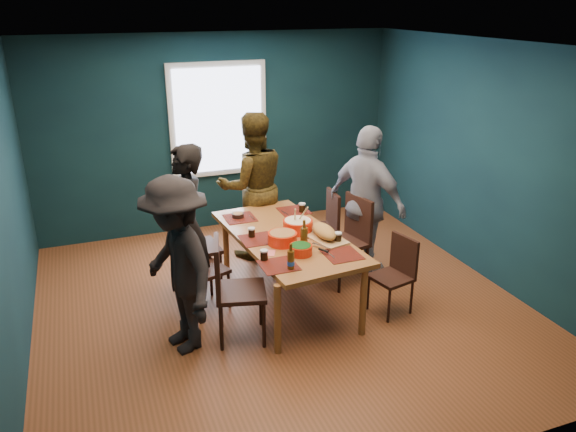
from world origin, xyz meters
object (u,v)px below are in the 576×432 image
(dining_table, at_px, (287,241))
(person_right, at_px, (367,203))
(chair_right_mid, at_px, (351,233))
(chair_right_near, at_px, (397,269))
(chair_left_near, at_px, (230,283))
(chair_right_far, at_px, (325,222))
(cutting_board, at_px, (324,233))
(bowl_herbs, at_px, (301,249))
(person_near_left, at_px, (177,266))
(bowl_salad, at_px, (282,238))
(person_back, at_px, (253,186))
(chair_left_far, at_px, (188,241))
(bowl_dumpling, at_px, (298,225))
(person_far_left, at_px, (187,228))
(chair_left_mid, at_px, (198,265))

(dining_table, relative_size, person_right, 1.16)
(chair_right_mid, distance_m, chair_right_near, 0.81)
(chair_left_near, distance_m, chair_right_near, 1.77)
(chair_left_near, xyz_separation_m, chair_right_far, (1.55, 1.25, -0.07))
(chair_right_mid, bearing_deg, person_right, 8.34)
(chair_left_near, distance_m, cutting_board, 1.16)
(cutting_board, bearing_deg, chair_right_mid, 24.09)
(cutting_board, bearing_deg, bowl_herbs, -157.39)
(person_near_left, bearing_deg, person_right, 93.42)
(bowl_herbs, bearing_deg, chair_right_near, -7.09)
(chair_left_near, xyz_separation_m, person_right, (1.86, 0.79, 0.30))
(chair_right_far, height_order, bowl_salad, chair_right_far)
(chair_right_mid, bearing_deg, bowl_salad, -171.37)
(person_back, relative_size, bowl_salad, 6.19)
(bowl_herbs, bearing_deg, person_back, 88.20)
(chair_left_far, bearing_deg, bowl_salad, -46.97)
(chair_left_far, height_order, chair_right_near, chair_left_far)
(dining_table, height_order, person_right, person_right)
(person_right, distance_m, bowl_salad, 1.29)
(bowl_dumpling, distance_m, cutting_board, 0.33)
(chair_left_far, bearing_deg, bowl_herbs, -53.93)
(person_right, distance_m, person_near_left, 2.45)
(person_far_left, height_order, person_near_left, person_far_left)
(chair_left_far, relative_size, chair_right_near, 1.26)
(dining_table, height_order, bowl_salad, bowl_salad)
(chair_right_far, relative_size, person_right, 0.51)
(chair_left_mid, relative_size, chair_right_far, 0.99)
(chair_left_near, bearing_deg, chair_right_mid, 37.28)
(person_right, bearing_deg, bowl_dumpling, 79.03)
(chair_left_near, distance_m, person_right, 2.04)
(chair_right_far, distance_m, person_back, 1.00)
(chair_left_far, height_order, chair_left_near, chair_left_far)
(chair_left_far, height_order, bowl_dumpling, bowl_dumpling)
(bowl_dumpling, distance_m, bowl_herbs, 0.58)
(chair_left_far, height_order, person_right, person_right)
(person_far_left, bearing_deg, dining_table, 85.42)
(dining_table, bearing_deg, chair_right_near, -37.30)
(person_near_left, bearing_deg, chair_left_far, 150.17)
(bowl_salad, relative_size, cutting_board, 0.44)
(bowl_salad, bearing_deg, bowl_herbs, -75.21)
(person_back, xyz_separation_m, cutting_board, (0.32, -1.47, -0.10))
(person_back, relative_size, bowl_herbs, 8.05)
(chair_right_mid, bearing_deg, bowl_dumpling, 177.52)
(person_far_left, distance_m, bowl_herbs, 1.22)
(chair_right_far, relative_size, bowl_herbs, 3.97)
(person_right, bearing_deg, cutting_board, 99.27)
(chair_right_near, relative_size, person_right, 0.46)
(chair_left_far, relative_size, person_near_left, 0.62)
(chair_right_far, bearing_deg, chair_left_far, -169.61)
(bowl_dumpling, height_order, cutting_board, bowl_dumpling)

